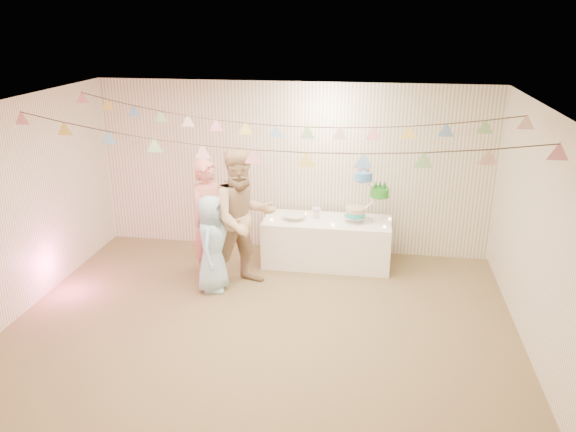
# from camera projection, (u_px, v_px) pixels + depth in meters

# --- Properties ---
(floor) EXTENTS (6.00, 6.00, 0.00)m
(floor) POSITION_uv_depth(u_px,v_px,m) (261.00, 329.00, 6.65)
(floor) COLOR brown
(floor) RESTS_ON ground
(ceiling) EXTENTS (6.00, 6.00, 0.00)m
(ceiling) POSITION_uv_depth(u_px,v_px,m) (257.00, 109.00, 5.76)
(ceiling) COLOR silver
(ceiling) RESTS_ON ground
(back_wall) EXTENTS (6.00, 6.00, 0.00)m
(back_wall) POSITION_uv_depth(u_px,v_px,m) (293.00, 169.00, 8.53)
(back_wall) COLOR white
(back_wall) RESTS_ON ground
(front_wall) EXTENTS (6.00, 6.00, 0.00)m
(front_wall) POSITION_uv_depth(u_px,v_px,m) (185.00, 354.00, 3.88)
(front_wall) COLOR white
(front_wall) RESTS_ON ground
(left_wall) EXTENTS (5.00, 5.00, 0.00)m
(left_wall) POSITION_uv_depth(u_px,v_px,m) (11.00, 212.00, 6.65)
(left_wall) COLOR white
(left_wall) RESTS_ON ground
(right_wall) EXTENTS (5.00, 5.00, 0.00)m
(right_wall) POSITION_uv_depth(u_px,v_px,m) (545.00, 243.00, 5.76)
(right_wall) COLOR white
(right_wall) RESTS_ON ground
(table) EXTENTS (1.85, 0.74, 0.69)m
(table) POSITION_uv_depth(u_px,v_px,m) (327.00, 242.00, 8.27)
(table) COLOR white
(table) RESTS_ON floor
(cake_stand) EXTENTS (0.68, 0.40, 0.76)m
(cake_stand) POSITION_uv_depth(u_px,v_px,m) (367.00, 192.00, 7.97)
(cake_stand) COLOR silver
(cake_stand) RESTS_ON table
(cake_bottom) EXTENTS (0.31, 0.31, 0.15)m
(cake_bottom) POSITION_uv_depth(u_px,v_px,m) (355.00, 212.00, 8.04)
(cake_bottom) COLOR #27BAB2
(cake_bottom) RESTS_ON cake_stand
(cake_middle) EXTENTS (0.27, 0.27, 0.22)m
(cake_middle) POSITION_uv_depth(u_px,v_px,m) (380.00, 192.00, 8.04)
(cake_middle) COLOR #228E1F
(cake_middle) RESTS_ON cake_stand
(cake_top_tier) EXTENTS (0.25, 0.25, 0.19)m
(cake_top_tier) POSITION_uv_depth(u_px,v_px,m) (363.00, 176.00, 7.87)
(cake_top_tier) COLOR #4488D6
(cake_top_tier) RESTS_ON cake_stand
(platter) EXTENTS (0.33, 0.33, 0.02)m
(platter) POSITION_uv_depth(u_px,v_px,m) (294.00, 215.00, 8.16)
(platter) COLOR white
(platter) RESTS_ON table
(posy) EXTENTS (0.15, 0.15, 0.17)m
(posy) POSITION_uv_depth(u_px,v_px,m) (316.00, 209.00, 8.18)
(posy) COLOR white
(posy) RESTS_ON table
(person_adult_a) EXTENTS (0.67, 0.73, 1.68)m
(person_adult_a) POSITION_uv_depth(u_px,v_px,m) (209.00, 219.00, 7.77)
(person_adult_a) COLOR #E57F77
(person_adult_a) RESTS_ON floor
(person_adult_b) EXTENTS (1.18, 1.15, 1.92)m
(person_adult_b) POSITION_uv_depth(u_px,v_px,m) (243.00, 219.00, 7.43)
(person_adult_b) COLOR tan
(person_adult_b) RESTS_ON floor
(person_child) EXTENTS (0.44, 0.66, 1.33)m
(person_child) POSITION_uv_depth(u_px,v_px,m) (212.00, 243.00, 7.40)
(person_child) COLOR #A2CBE5
(person_child) RESTS_ON floor
(bunting_back) EXTENTS (5.60, 1.10, 0.40)m
(bunting_back) POSITION_uv_depth(u_px,v_px,m) (276.00, 115.00, 6.87)
(bunting_back) COLOR pink
(bunting_back) RESTS_ON ceiling
(bunting_front) EXTENTS (5.60, 0.90, 0.36)m
(bunting_front) POSITION_uv_depth(u_px,v_px,m) (253.00, 139.00, 5.67)
(bunting_front) COLOR #72A5E5
(bunting_front) RESTS_ON ceiling
(tealight_0) EXTENTS (0.04, 0.04, 0.03)m
(tealight_0) POSITION_uv_depth(u_px,v_px,m) (271.00, 219.00, 8.13)
(tealight_0) COLOR #FFD88C
(tealight_0) RESTS_ON table
(tealight_1) EXTENTS (0.04, 0.04, 0.03)m
(tealight_1) POSITION_uv_depth(u_px,v_px,m) (305.00, 214.00, 8.37)
(tealight_1) COLOR #FFD88C
(tealight_1) RESTS_ON table
(tealight_2) EXTENTS (0.04, 0.04, 0.03)m
(tealight_2) POSITION_uv_depth(u_px,v_px,m) (333.00, 225.00, 7.93)
(tealight_2) COLOR #FFD88C
(tealight_2) RESTS_ON table
(tealight_3) EXTENTS (0.04, 0.04, 0.03)m
(tealight_3) POSITION_uv_depth(u_px,v_px,m) (352.00, 215.00, 8.30)
(tealight_3) COLOR #FFD88C
(tealight_3) RESTS_ON table
(tealight_4) EXTENTS (0.04, 0.04, 0.03)m
(tealight_4) POSITION_uv_depth(u_px,v_px,m) (384.00, 226.00, 7.86)
(tealight_4) COLOR #FFD88C
(tealight_4) RESTS_ON table
(tealight_5) EXTENTS (0.04, 0.04, 0.03)m
(tealight_5) POSITION_uv_depth(u_px,v_px,m) (390.00, 219.00, 8.16)
(tealight_5) COLOR #FFD88C
(tealight_5) RESTS_ON table
(tealight_6) EXTENTS (0.04, 0.04, 0.03)m
(tealight_6) POSITION_uv_depth(u_px,v_px,m) (295.00, 217.00, 8.24)
(tealight_6) COLOR #FFD88C
(tealight_6) RESTS_ON table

